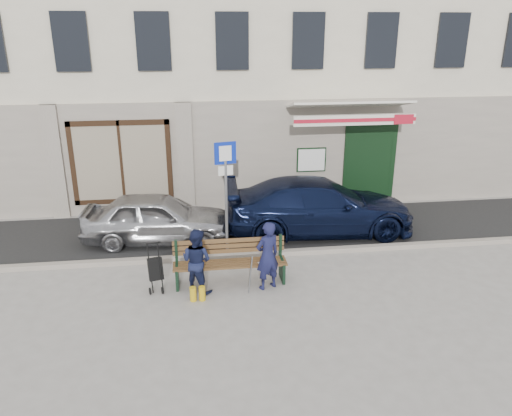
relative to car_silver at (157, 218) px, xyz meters
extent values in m
plane|color=#9E9991|center=(2.15, -2.75, -0.63)|extent=(80.00, 80.00, 0.00)
cube|color=#282828|center=(2.15, 0.35, -0.63)|extent=(60.00, 3.20, 0.01)
cube|color=#9E9384|center=(2.15, -1.25, -0.57)|extent=(60.00, 0.18, 0.12)
cube|color=beige|center=(2.15, 5.75, 4.37)|extent=(20.00, 7.00, 10.00)
cube|color=#9E9384|center=(2.15, 2.21, 0.97)|extent=(20.00, 0.12, 3.20)
cube|color=maroon|center=(-1.05, 2.27, 0.92)|extent=(2.50, 0.12, 2.00)
cube|color=black|center=(6.25, 2.13, 0.67)|extent=(1.60, 0.10, 2.60)
cube|color=black|center=(6.25, 2.60, 0.57)|extent=(1.25, 0.90, 2.40)
cube|color=white|center=(4.45, 2.10, 0.82)|extent=(0.80, 0.03, 0.65)
cube|color=white|center=(5.35, 1.87, 2.45)|extent=(3.40, 1.72, 0.42)
cube|color=white|center=(5.35, 1.02, 2.17)|extent=(3.40, 0.05, 0.28)
cube|color=#B01528|center=(5.35, 0.99, 2.17)|extent=(3.40, 0.02, 0.10)
imported|color=#ACACB0|center=(0.00, 0.00, 0.00)|extent=(3.81, 1.79, 1.26)
imported|color=black|center=(4.20, 0.08, 0.09)|extent=(5.05, 2.20, 1.44)
cylinder|color=gray|center=(1.69, -0.99, 0.69)|extent=(0.07, 0.07, 2.64)
cube|color=#0B23A1|center=(1.69, -0.99, 1.86)|extent=(0.50, 0.14, 0.51)
cube|color=white|center=(1.69, -1.02, 1.86)|extent=(0.28, 0.08, 0.35)
cube|color=white|center=(1.69, -0.99, 1.45)|extent=(0.34, 0.10, 0.22)
cube|color=brown|center=(1.64, -2.46, -0.18)|extent=(2.40, 0.50, 0.04)
cube|color=brown|center=(1.64, -2.18, 0.11)|extent=(2.40, 0.10, 0.36)
cube|color=black|center=(0.52, -2.46, -0.41)|extent=(0.06, 0.50, 0.45)
cube|color=black|center=(2.76, -2.46, -0.41)|extent=(0.06, 0.50, 0.45)
cube|color=white|center=(2.39, -2.56, -0.15)|extent=(0.34, 0.25, 0.11)
cylinder|color=gray|center=(1.99, -3.13, -0.13)|extent=(0.07, 0.34, 0.96)
cylinder|color=gold|center=(0.84, -3.11, -0.48)|extent=(0.13, 0.13, 0.30)
cylinder|color=gold|center=(1.02, -3.11, -0.48)|extent=(0.13, 0.13, 0.30)
imported|color=#16183D|center=(2.39, -2.77, 0.11)|extent=(0.64, 0.54, 1.48)
imported|color=#151B3A|center=(0.94, -2.71, 0.05)|extent=(0.84, 0.81, 1.37)
cylinder|color=black|center=(-0.03, -2.74, -0.56)|extent=(0.07, 0.15, 0.15)
cylinder|color=black|center=(0.22, -2.74, -0.56)|extent=(0.07, 0.15, 0.15)
cube|color=black|center=(0.09, -2.53, -0.16)|extent=(0.35, 0.33, 0.49)
cylinder|color=black|center=(0.09, -2.41, 0.36)|extent=(0.27, 0.09, 0.02)
camera|label=1|loc=(0.95, -11.95, 4.52)|focal=35.00mm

